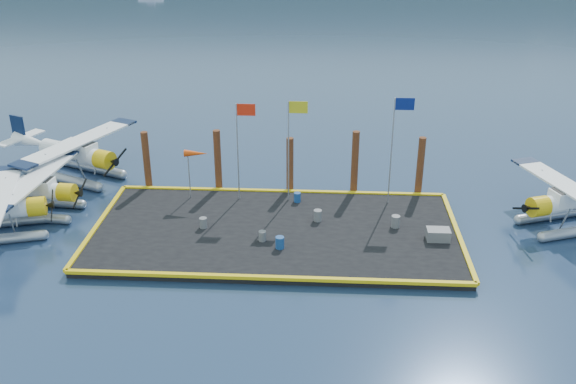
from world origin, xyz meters
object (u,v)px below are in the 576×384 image
drum_0 (203,223)px  drum_4 (396,221)px  seaplane_d (574,204)px  flagpole_red (241,137)px  flagpole_blue (396,135)px  piling_3 (355,165)px  crate (438,235)px  drum_2 (318,215)px  drum_3 (262,236)px  drum_5 (297,197)px  piling_0 (147,162)px  piling_1 (218,162)px  piling_2 (290,167)px  flagpole_yellow (292,136)px  seaplane_b (32,193)px  windsock (196,155)px  drum_1 (280,243)px  piling_4 (420,168)px  seaplane_c (75,156)px

drum_0 → drum_4: 10.69m
seaplane_d → flagpole_red: 19.29m
seaplane_d → drum_0: 20.82m
flagpole_blue → piling_3: size_ratio=1.51×
seaplane_d → crate: 8.37m
drum_2 → drum_3: size_ratio=1.17×
piling_3 → drum_5: bearing=-152.1°
piling_0 → piling_1: bearing=0.0°
flagpole_red → piling_2: (2.79, 1.60, -2.50)m
seaplane_d → flagpole_yellow: bearing=63.9°
seaplane_b → crate: (23.28, -2.60, -0.66)m
seaplane_b → piling_0: (5.99, 3.50, 0.64)m
piling_0 → piling_3: size_ratio=0.93×
drum_3 → piling_2: 6.95m
drum_4 → flagpole_yellow: bearing=152.0°
seaplane_b → flagpole_blue: flagpole_blue is taller
flagpole_yellow → piling_0: bearing=170.1°
flagpole_blue → windsock: 11.81m
drum_0 → drum_1: drum_1 is taller
drum_2 → piling_4: piling_4 is taller
drum_5 → drum_3: bearing=-108.5°
piling_4 → crate: bearing=-87.3°
drum_1 → flagpole_blue: flagpole_blue is taller
drum_3 → piling_4: bearing=36.6°
seaplane_d → flagpole_blue: flagpole_blue is taller
seaplane_c → windsock: bearing=92.0°
seaplane_b → crate: size_ratio=7.16×
drum_2 → drum_5: bearing=117.6°
seaplane_d → flagpole_yellow: flagpole_yellow is taller
piling_1 → piling_4: piling_1 is taller
crate → piling_1: bearing=154.5°
drum_2 → drum_5: drum_2 is taller
flagpole_red → drum_2: bearing=-29.9°
piling_1 → piling_4: 12.50m
crate → piling_4: bearing=92.7°
seaplane_b → piling_3: 19.32m
drum_4 → piling_0: (-15.15, 4.76, 1.26)m
seaplane_b → seaplane_d: size_ratio=0.96×
crate → piling_2: (-8.29, 6.10, 1.19)m
drum_3 → piling_2: (1.10, 6.75, 1.22)m
drum_0 → piling_0: 7.18m
windsock → piling_0: bearing=155.3°
flagpole_red → piling_3: (6.79, 1.60, -2.25)m
seaplane_b → crate: 23.43m
flagpole_yellow → crate: bearing=-29.1°
drum_0 → drum_2: size_ratio=0.91×
drum_1 → flagpole_red: size_ratio=0.11×
seaplane_d → windsock: 21.85m
seaplane_d → flagpole_red: flagpole_red is taller
drum_1 → drum_3: (-0.98, 0.73, -0.04)m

